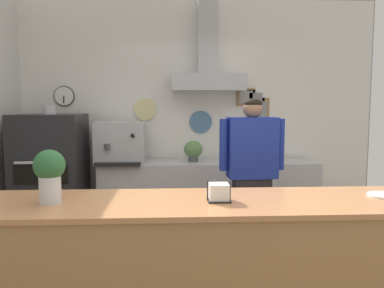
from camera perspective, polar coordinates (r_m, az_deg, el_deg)
back_wall_assembly at (r=4.90m, az=0.98°, el=5.41°), size 4.51×2.68×2.90m
service_counter at (r=2.49m, az=5.37°, el=-19.59°), size 3.23×0.68×1.02m
back_prep_counter at (r=4.80m, az=2.42°, el=-7.91°), size 2.58×0.57×0.89m
pizza_oven at (r=4.71m, az=-19.80°, el=-4.83°), size 0.73×0.73×1.57m
shop_worker at (r=3.61m, az=8.66°, el=-5.58°), size 0.60×0.24×1.63m
espresso_machine at (r=4.67m, az=-10.37°, el=0.24°), size 0.56×0.57×0.48m
potted_oregano at (r=4.82m, az=12.11°, el=-0.89°), size 0.19×0.19×0.24m
potted_rosemary at (r=4.66m, az=0.19°, el=-0.88°), size 0.23×0.23×0.25m
napkin_holder at (r=2.28m, az=3.93°, el=-7.13°), size 0.14×0.13×0.12m
basil_vase at (r=2.34m, az=-20.02°, el=-4.19°), size 0.17×0.17×0.30m
condiment_plate at (r=2.67m, az=26.19°, el=-6.71°), size 0.20×0.20×0.01m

